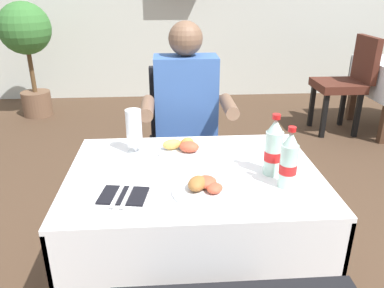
{
  "coord_description": "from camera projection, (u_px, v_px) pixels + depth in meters",
  "views": [
    {
      "loc": [
        -0.23,
        -1.24,
        1.45
      ],
      "look_at": [
        -0.13,
        0.26,
        0.8
      ],
      "focal_mm": 35.47,
      "sensor_mm": 36.0,
      "label": 1
    }
  ],
  "objects": [
    {
      "name": "main_dining_table",
      "position": [
        194.0,
        207.0,
        1.65
      ],
      "size": [
        1.04,
        0.77,
        0.72
      ],
      "color": "white",
      "rests_on": "ground"
    },
    {
      "name": "chair_far_diner_seat",
      "position": [
        184.0,
        138.0,
        2.36
      ],
      "size": [
        0.44,
        0.5,
        0.97
      ],
      "color": "black",
      "rests_on": "ground"
    },
    {
      "name": "seated_diner_far",
      "position": [
        187.0,
        120.0,
        2.2
      ],
      "size": [
        0.5,
        0.46,
        1.26
      ],
      "color": "#282D42",
      "rests_on": "ground"
    },
    {
      "name": "plate_near_camera",
      "position": [
        205.0,
        187.0,
        1.42
      ],
      "size": [
        0.26,
        0.26,
        0.06
      ],
      "color": "white",
      "rests_on": "main_dining_table"
    },
    {
      "name": "plate_far_diner",
      "position": [
        183.0,
        148.0,
        1.75
      ],
      "size": [
        0.23,
        0.23,
        0.07
      ],
      "color": "white",
      "rests_on": "main_dining_table"
    },
    {
      "name": "beer_glass_left",
      "position": [
        134.0,
        131.0,
        1.72
      ],
      "size": [
        0.07,
        0.07,
        0.21
      ],
      "color": "white",
      "rests_on": "main_dining_table"
    },
    {
      "name": "cola_bottle_primary",
      "position": [
        289.0,
        162.0,
        1.42
      ],
      "size": [
        0.07,
        0.07,
        0.25
      ],
      "color": "silver",
      "rests_on": "main_dining_table"
    },
    {
      "name": "cola_bottle_secondary",
      "position": [
        274.0,
        149.0,
        1.52
      ],
      "size": [
        0.07,
        0.07,
        0.26
      ],
      "color": "silver",
      "rests_on": "main_dining_table"
    },
    {
      "name": "napkin_cutlery_set",
      "position": [
        123.0,
        195.0,
        1.39
      ],
      "size": [
        0.19,
        0.2,
        0.01
      ],
      "color": "black",
      "rests_on": "main_dining_table"
    },
    {
      "name": "background_chair_left",
      "position": [
        347.0,
        79.0,
        3.8
      ],
      "size": [
        0.5,
        0.44,
        0.97
      ],
      "color": "#4C2319",
      "rests_on": "ground"
    },
    {
      "name": "potted_plant_corner",
      "position": [
        27.0,
        40.0,
        4.16
      ],
      "size": [
        0.56,
        0.56,
        1.27
      ],
      "color": "brown",
      "rests_on": "ground"
    }
  ]
}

